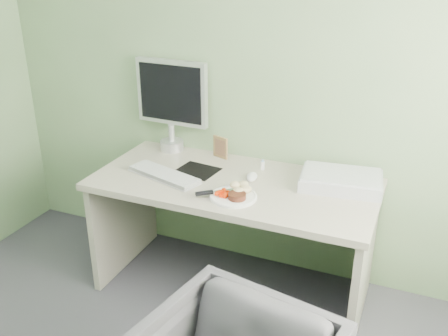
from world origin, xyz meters
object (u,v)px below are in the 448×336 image
at_px(scanner, 341,181).
at_px(monitor, 172,100).
at_px(plate, 233,197).
at_px(desk, 233,210).

distance_m(scanner, monitor, 1.17).
bearing_deg(scanner, plate, -151.19).
height_order(desk, scanner, scanner).
xyz_separation_m(desk, scanner, (0.57, 0.16, 0.22)).
distance_m(plate, scanner, 0.61).
height_order(plate, monitor, monitor).
height_order(desk, plate, plate).
relative_size(desk, plate, 6.42).
distance_m(desk, monitor, 0.81).
bearing_deg(monitor, scanner, -5.54).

